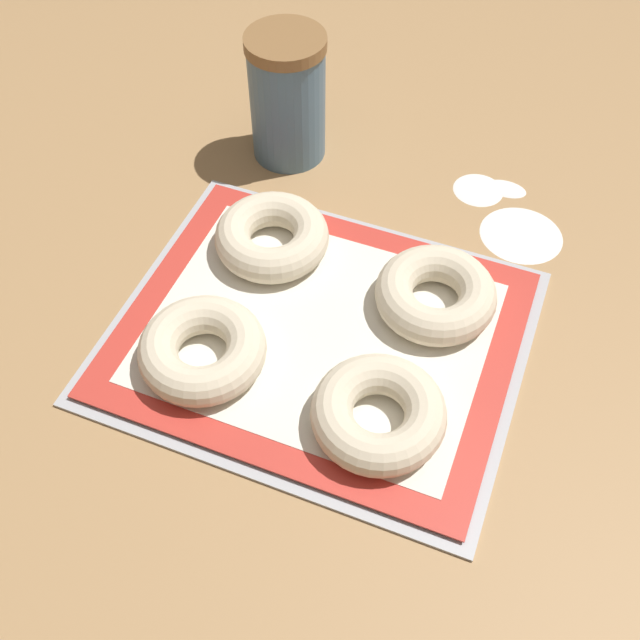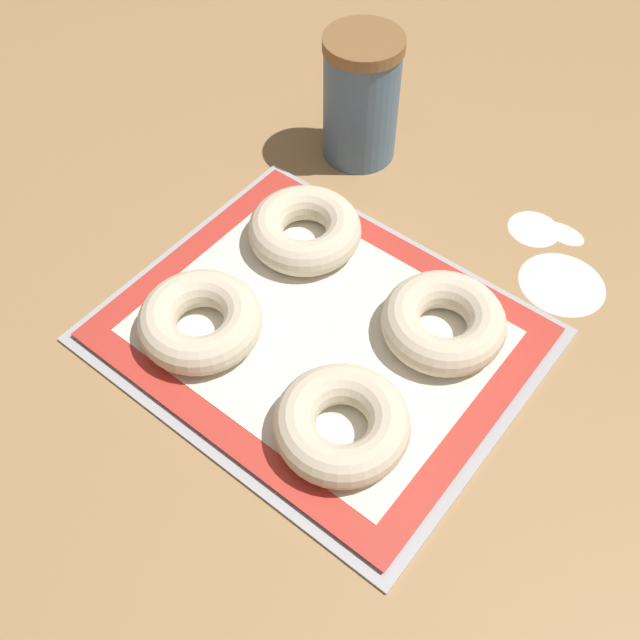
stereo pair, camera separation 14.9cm
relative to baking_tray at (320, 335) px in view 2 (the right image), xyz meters
The scene contains 11 objects.
ground_plane 0.02m from the baking_tray, 95.90° to the left, with size 2.80×2.80×0.00m, color #A87F51.
baking_tray is the anchor object (origin of this frame).
baking_mat 0.01m from the baking_tray, ahead, with size 0.43×0.36×0.00m.
bagel_front_left 0.14m from the baking_tray, 140.93° to the right, with size 0.14×0.14×0.04m.
bagel_front_right 0.14m from the baking_tray, 42.02° to the right, with size 0.14×0.14×0.04m.
bagel_back_left 0.14m from the baking_tray, 136.10° to the left, with size 0.14×0.14×0.04m.
bagel_back_right 0.14m from the baking_tray, 37.18° to the left, with size 0.14×0.14×0.04m.
flour_canister 0.34m from the baking_tray, 119.02° to the left, with size 0.10×0.10×0.18m.
flour_patch_near 0.32m from the baking_tray, 70.63° to the left, with size 0.07×0.06×0.00m.
flour_patch_far 0.35m from the baking_tray, 66.26° to the left, with size 0.06×0.03×0.00m.
flour_patch_side 0.30m from the baking_tray, 53.74° to the left, with size 0.11×0.10×0.00m.
Camera 2 is at (0.32, -0.41, 0.69)m, focal length 42.00 mm.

